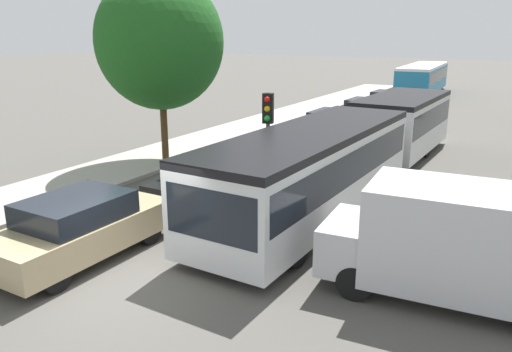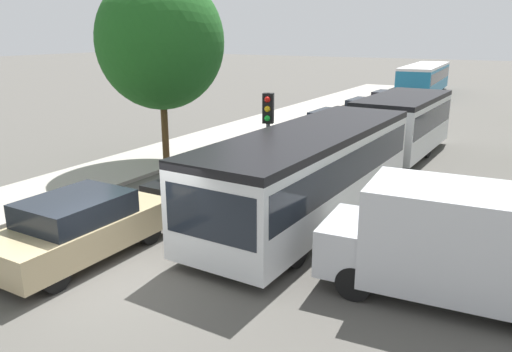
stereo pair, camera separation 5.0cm
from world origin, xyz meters
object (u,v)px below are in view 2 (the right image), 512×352
(queued_car_graphite, at_px, (365,111))
(queued_car_red, at_px, (387,101))
(queued_car_black, at_px, (205,179))
(white_van, at_px, (463,242))
(queued_car_white, at_px, (285,147))
(tree_left_mid, at_px, (160,42))
(articulated_bus, at_px, (358,144))
(traffic_light, at_px, (268,123))
(city_bus_rear, at_px, (424,77))
(queued_car_tan, at_px, (80,227))
(queued_car_blue, at_px, (332,126))

(queued_car_graphite, bearing_deg, queued_car_red, 2.12)
(queued_car_black, distance_m, white_van, 8.25)
(queued_car_black, xyz_separation_m, queued_car_graphite, (-0.00, 16.03, 0.01))
(queued_car_white, distance_m, white_van, 10.91)
(queued_car_red, relative_size, tree_left_mid, 0.54)
(queued_car_graphite, xyz_separation_m, white_van, (7.84, -18.56, 0.51))
(queued_car_white, height_order, queued_car_red, queued_car_white)
(articulated_bus, bearing_deg, white_van, 35.09)
(tree_left_mid, bearing_deg, queued_car_red, 77.91)
(queued_car_white, height_order, traffic_light, traffic_light)
(city_bus_rear, bearing_deg, queued_car_graphite, 177.38)
(queued_car_white, bearing_deg, traffic_light, -159.67)
(queued_car_graphite, distance_m, white_van, 20.15)
(queued_car_tan, distance_m, white_van, 8.32)
(queued_car_white, bearing_deg, queued_car_graphite, 1.89)
(queued_car_red, bearing_deg, queued_car_blue, -177.96)
(city_bus_rear, height_order, queued_car_white, city_bus_rear)
(queued_car_tan, xyz_separation_m, queued_car_blue, (0.25, 15.43, -0.02))
(queued_car_white, distance_m, queued_car_graphite, 10.79)
(queued_car_red, xyz_separation_m, traffic_light, (1.84, -20.29, 1.80))
(queued_car_white, relative_size, traffic_light, 1.22)
(queued_car_black, height_order, tree_left_mid, tree_left_mid)
(queued_car_white, bearing_deg, tree_left_mid, 119.09)
(queued_car_red, height_order, tree_left_mid, tree_left_mid)
(queued_car_black, height_order, queued_car_graphite, queued_car_graphite)
(queued_car_graphite, height_order, tree_left_mid, tree_left_mid)
(queued_car_graphite, bearing_deg, queued_car_tan, -179.55)
(queued_car_blue, distance_m, tree_left_mid, 9.56)
(city_bus_rear, height_order, queued_car_blue, city_bus_rear)
(queued_car_graphite, xyz_separation_m, tree_left_mid, (-4.02, -13.06, 4.06))
(traffic_light, bearing_deg, city_bus_rear, 165.70)
(queued_car_graphite, distance_m, tree_left_mid, 14.25)
(queued_car_black, xyz_separation_m, tree_left_mid, (-4.02, 2.97, 4.08))
(white_van, bearing_deg, queued_car_white, -49.67)
(queued_car_black, height_order, queued_car_blue, queued_car_blue)
(articulated_bus, height_order, queued_car_black, articulated_bus)
(articulated_bus, distance_m, queued_car_red, 17.53)
(articulated_bus, bearing_deg, queued_car_tan, -20.50)
(articulated_bus, relative_size, queued_car_red, 4.30)
(queued_car_white, xyz_separation_m, traffic_light, (1.53, -4.33, 1.77))
(articulated_bus, xyz_separation_m, queued_car_blue, (-3.45, 6.53, -0.71))
(queued_car_red, bearing_deg, queued_car_graphite, -177.88)
(queued_car_blue, distance_m, queued_car_red, 10.60)
(queued_car_white, bearing_deg, queued_car_black, 178.74)
(traffic_light, bearing_deg, queued_car_blue, 171.98)
(queued_car_blue, xyz_separation_m, traffic_light, (1.62, -9.69, 1.74))
(queued_car_blue, relative_size, tree_left_mid, 0.59)
(articulated_bus, height_order, queued_car_white, articulated_bus)
(queued_car_tan, distance_m, queued_car_red, 26.02)
(articulated_bus, xyz_separation_m, queued_car_graphite, (-3.55, 11.96, -0.74))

